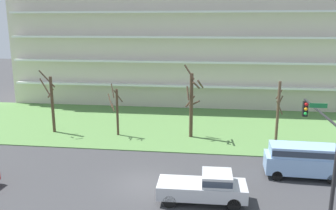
% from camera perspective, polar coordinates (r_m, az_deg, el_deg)
% --- Properties ---
extents(ground, '(160.00, 160.00, 0.00)m').
position_cam_1_polar(ground, '(24.52, -3.99, -12.71)').
color(ground, '#38383A').
extents(grass_lawn_strip, '(80.00, 16.00, 0.08)m').
position_cam_1_polar(grass_lawn_strip, '(37.44, 0.16, -3.34)').
color(grass_lawn_strip, '#547F42').
rests_on(grass_lawn_strip, ground).
extents(apartment_building, '(44.53, 11.89, 18.13)m').
position_cam_1_polar(apartment_building, '(49.30, 2.13, 11.30)').
color(apartment_building, beige).
rests_on(apartment_building, ground).
extents(tree_far_left, '(1.76, 1.48, 6.41)m').
position_cam_1_polar(tree_far_left, '(36.13, -18.55, 0.48)').
color(tree_far_left, '#4C3828').
rests_on(tree_far_left, ground).
extents(tree_left, '(1.59, 1.23, 5.15)m').
position_cam_1_polar(tree_left, '(33.80, -8.43, -0.79)').
color(tree_left, '#4C3828').
rests_on(tree_left, ground).
extents(tree_center, '(1.84, 1.93, 7.06)m').
position_cam_1_polar(tree_center, '(32.79, 3.91, 0.44)').
color(tree_center, '#4C3828').
rests_on(tree_center, ground).
extents(tree_right, '(0.71, 0.77, 5.69)m').
position_cam_1_polar(tree_right, '(33.15, 17.60, -0.95)').
color(tree_right, brown).
rests_on(tree_right, ground).
extents(van_blue_center_left, '(5.26, 2.16, 2.36)m').
position_cam_1_polar(van_blue_center_left, '(26.67, 21.25, -8.17)').
color(van_blue_center_left, '#8CB2E0').
rests_on(van_blue_center_left, ground).
extents(pickup_silver_center_right, '(5.44, 2.11, 1.95)m').
position_cam_1_polar(pickup_silver_center_right, '(21.88, 6.22, -13.16)').
color(pickup_silver_center_right, '#B7BABF').
rests_on(pickup_silver_center_right, ground).
extents(traffic_signal_mast, '(0.90, 6.07, 6.73)m').
position_cam_1_polar(traffic_signal_mast, '(18.90, 23.93, -6.73)').
color(traffic_signal_mast, black).
rests_on(traffic_signal_mast, ground).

